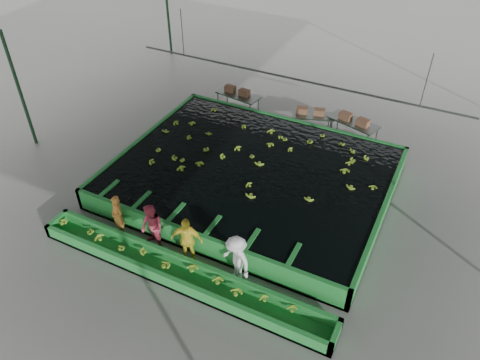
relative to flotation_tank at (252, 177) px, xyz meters
The scene contains 21 objects.
ground 1.57m from the flotation_tank, 90.00° to the right, with size 80.00×80.00×0.00m, color slate.
shed_roof 4.79m from the flotation_tank, 90.00° to the right, with size 20.00×22.00×0.04m, color gray.
shed_posts 2.54m from the flotation_tank, 90.00° to the right, with size 20.00×22.00×5.00m, color #1B3C22, non-canonical shape.
flotation_tank is the anchor object (origin of this frame).
tank_water 0.40m from the flotation_tank, 90.00° to the right, with size 9.70×7.70×0.00m, color black.
sorting_trough 5.10m from the flotation_tank, 90.00° to the right, with size 10.00×1.00×0.50m, color #238935, non-canonical shape.
cableway_rail 4.33m from the flotation_tank, 90.00° to the left, with size 0.08×0.08×14.00m, color #59605B.
rail_hanger_left 7.06m from the flotation_tank, 145.01° to the left, with size 0.04×0.04×2.00m, color #59605B.
rail_hanger_right 7.06m from the flotation_tank, 34.99° to the left, with size 0.04×0.04×2.00m, color #59605B.
worker_a 5.19m from the flotation_tank, 123.96° to the right, with size 0.57×0.37×1.56m, color orange.
worker_b 4.57m from the flotation_tank, 109.28° to the right, with size 0.83×0.65×1.71m, color #CA3F59.
worker_c 4.33m from the flotation_tank, 92.66° to the right, with size 1.02×0.42×1.74m, color yellow.
worker_d 4.58m from the flotation_tank, 70.37° to the right, with size 1.11×0.64×1.72m, color white.
packing_table_left 5.69m from the flotation_tank, 122.11° to the left, with size 2.07×0.83×0.94m, color #59605B, non-canonical shape.
packing_table_mid 4.82m from the flotation_tank, 81.45° to the left, with size 1.85×0.74×0.84m, color #59605B, non-canonical shape.
packing_table_right 5.41m from the flotation_tank, 62.47° to the left, with size 2.17×0.87×0.99m, color #59605B, non-canonical shape.
box_stack_left 5.83m from the flotation_tank, 122.45° to the left, with size 1.25×0.35×0.27m, color brown, non-canonical shape.
box_stack_mid 4.86m from the flotation_tank, 83.25° to the left, with size 1.24×0.34×0.27m, color brown, non-canonical shape.
box_stack_right 5.39m from the flotation_tank, 61.93° to the left, with size 1.34×0.37×0.29m, color brown, non-canonical shape.
floating_bananas 0.89m from the flotation_tank, 90.00° to the left, with size 8.43×5.75×0.11m, color #80AC29, non-canonical shape.
trough_bananas 5.10m from the flotation_tank, 90.00° to the right, with size 8.36×0.56×0.11m, color #80AC29, non-canonical shape.
Camera 1 is at (5.89, -11.21, 11.35)m, focal length 35.00 mm.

